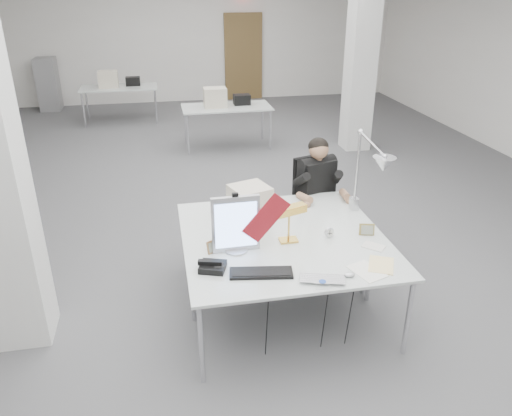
# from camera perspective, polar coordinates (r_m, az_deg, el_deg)

# --- Properties ---
(room_shell) EXTENTS (10.04, 14.04, 3.24)m
(room_shell) POSITION_cam_1_polar(r_m,az_deg,el_deg) (6.22, -1.32, 13.93)
(room_shell) COLOR #4F5052
(room_shell) RESTS_ON ground
(desk_main) EXTENTS (1.80, 0.90, 0.02)m
(desk_main) POSITION_cam_1_polar(r_m,az_deg,el_deg) (4.12, 4.71, -6.34)
(desk_main) COLOR silver
(desk_main) RESTS_ON room_shell
(desk_second) EXTENTS (1.80, 0.90, 0.02)m
(desk_second) POSITION_cam_1_polar(r_m,az_deg,el_deg) (4.89, 1.90, -0.99)
(desk_second) COLOR silver
(desk_second) RESTS_ON room_shell
(bg_desk_a) EXTENTS (1.60, 0.80, 0.02)m
(bg_desk_a) POSITION_cam_1_polar(r_m,az_deg,el_deg) (9.21, -3.40, 11.44)
(bg_desk_a) COLOR silver
(bg_desk_a) RESTS_ON room_shell
(bg_desk_b) EXTENTS (1.60, 0.80, 0.02)m
(bg_desk_b) POSITION_cam_1_polar(r_m,az_deg,el_deg) (11.31, -15.39, 13.14)
(bg_desk_b) COLOR silver
(bg_desk_b) RESTS_ON room_shell
(filing_cabinet) EXTENTS (0.45, 0.55, 1.20)m
(filing_cabinet) POSITION_cam_1_polar(r_m,az_deg,el_deg) (12.98, -22.66, 12.92)
(filing_cabinet) COLOR gray
(filing_cabinet) RESTS_ON room_shell
(office_chair) EXTENTS (0.66, 0.66, 1.08)m
(office_chair) POSITION_cam_1_polar(r_m,az_deg,el_deg) (5.64, 6.66, 0.24)
(office_chair) COLOR black
(office_chair) RESTS_ON room_shell
(seated_person) EXTENTS (0.58, 0.65, 0.82)m
(seated_person) POSITION_cam_1_polar(r_m,az_deg,el_deg) (5.46, 7.00, 3.48)
(seated_person) COLOR black
(seated_person) RESTS_ON office_chair
(monitor) EXTENTS (0.41, 0.05, 0.50)m
(monitor) POSITION_cam_1_polar(r_m,az_deg,el_deg) (4.16, -2.34, -1.86)
(monitor) COLOR #ABAAAF
(monitor) RESTS_ON desk_main
(pennant) EXTENTS (0.41, 0.02, 0.45)m
(pennant) POSITION_cam_1_polar(r_m,az_deg,el_deg) (4.14, 1.17, -1.15)
(pennant) COLOR maroon
(pennant) RESTS_ON monitor
(keyboard) EXTENTS (0.52, 0.24, 0.02)m
(keyboard) POSITION_cam_1_polar(r_m,az_deg,el_deg) (3.94, 0.58, -7.44)
(keyboard) COLOR black
(keyboard) RESTS_ON desk_main
(laptop) EXTENTS (0.40, 0.31, 0.03)m
(laptop) POSITION_cam_1_polar(r_m,az_deg,el_deg) (3.85, 7.59, -8.52)
(laptop) COLOR #B6B6BB
(laptop) RESTS_ON desk_main
(mouse) EXTENTS (0.10, 0.07, 0.04)m
(mouse) POSITION_cam_1_polar(r_m,az_deg,el_deg) (3.98, 10.65, -7.48)
(mouse) COLOR silver
(mouse) RESTS_ON desk_main
(bankers_lamp) EXTENTS (0.35, 0.23, 0.37)m
(bankers_lamp) POSITION_cam_1_polar(r_m,az_deg,el_deg) (4.34, 3.78, -1.63)
(bankers_lamp) COLOR gold
(bankers_lamp) RESTS_ON desk_main
(desk_phone) EXTENTS (0.25, 0.24, 0.05)m
(desk_phone) POSITION_cam_1_polar(r_m,az_deg,el_deg) (4.01, -4.97, -6.72)
(desk_phone) COLOR black
(desk_phone) RESTS_ON desk_main
(picture_frame_left) EXTENTS (0.14, 0.11, 0.11)m
(picture_frame_left) POSITION_cam_1_polar(r_m,az_deg,el_deg) (4.24, -4.83, -4.32)
(picture_frame_left) COLOR #A07045
(picture_frame_left) RESTS_ON desk_main
(picture_frame_right) EXTENTS (0.14, 0.07, 0.11)m
(picture_frame_right) POSITION_cam_1_polar(r_m,az_deg,el_deg) (4.60, 12.54, -2.41)
(picture_frame_right) COLOR olive
(picture_frame_right) RESTS_ON desk_main
(desk_clock) EXTENTS (0.09, 0.05, 0.09)m
(desk_clock) POSITION_cam_1_polar(r_m,az_deg,el_deg) (4.51, 8.35, -2.73)
(desk_clock) COLOR silver
(desk_clock) RESTS_ON desk_main
(paper_stack_a) EXTENTS (0.28, 0.34, 0.01)m
(paper_stack_a) POSITION_cam_1_polar(r_m,az_deg,el_deg) (4.08, 12.56, -7.07)
(paper_stack_a) COLOR white
(paper_stack_a) RESTS_ON desk_main
(paper_stack_b) EXTENTS (0.29, 0.33, 0.01)m
(paper_stack_b) POSITION_cam_1_polar(r_m,az_deg,el_deg) (4.18, 14.10, -6.32)
(paper_stack_b) COLOR #FFE298
(paper_stack_b) RESTS_ON desk_main
(paper_stack_c) EXTENTS (0.22, 0.22, 0.01)m
(paper_stack_c) POSITION_cam_1_polar(r_m,az_deg,el_deg) (4.44, 13.29, -4.29)
(paper_stack_c) COLOR silver
(paper_stack_c) RESTS_ON desk_main
(beige_monitor) EXTENTS (0.43, 0.42, 0.32)m
(beige_monitor) POSITION_cam_1_polar(r_m,az_deg,el_deg) (4.77, -0.71, 0.66)
(beige_monitor) COLOR beige
(beige_monitor) RESTS_ON desk_second
(architect_lamp) EXTENTS (0.32, 0.65, 0.80)m
(architect_lamp) POSITION_cam_1_polar(r_m,az_deg,el_deg) (4.75, 12.58, 3.01)
(architect_lamp) COLOR silver
(architect_lamp) RESTS_ON desk_second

